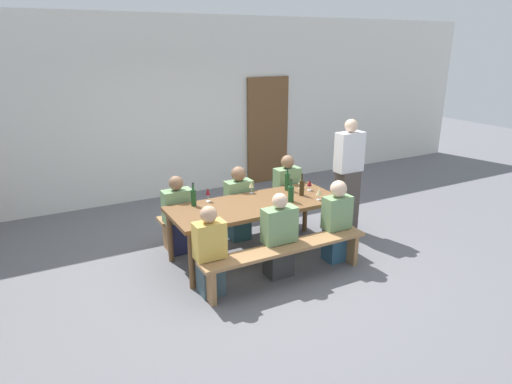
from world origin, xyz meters
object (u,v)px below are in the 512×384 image
at_px(seated_guest_near_2, 336,223).
at_px(seated_guest_far_1, 239,205).
at_px(wine_glass_1, 300,182).
at_px(standing_host, 348,179).
at_px(wine_bottle_0, 302,187).
at_px(seated_guest_far_2, 287,195).
at_px(wine_glass_2, 208,192).
at_px(seated_guest_near_1, 279,238).
at_px(wine_bottle_1, 291,193).
at_px(wine_glass_3, 251,185).
at_px(seated_guest_far_0, 178,217).
at_px(seated_guest_near_0, 210,253).
at_px(wine_glass_4, 310,183).
at_px(wine_bottle_3, 287,181).
at_px(bench_far, 232,213).
at_px(wine_glass_0, 319,192).
at_px(wine_bottle_2, 194,197).
at_px(bench_near, 286,253).
at_px(tasting_table, 256,208).
at_px(wooden_door, 268,130).

xyz_separation_m(seated_guest_near_2, seated_guest_far_1, (-0.81, 1.20, -0.01)).
height_order(wine_glass_1, standing_host, standing_host).
distance_m(wine_bottle_0, seated_guest_far_2, 0.71).
height_order(wine_glass_2, seated_guest_near_1, seated_guest_near_1).
height_order(wine_bottle_1, wine_glass_3, wine_bottle_1).
height_order(wine_glass_2, wine_glass_3, wine_glass_2).
bearing_deg(seated_guest_far_1, seated_guest_far_0, -90.00).
bearing_deg(seated_guest_near_0, wine_glass_1, -64.77).
height_order(wine_bottle_1, wine_glass_4, wine_bottle_1).
relative_size(wine_bottle_3, wine_glass_3, 2.08).
distance_m(wine_bottle_3, wine_glass_1, 0.20).
relative_size(wine_bottle_3, seated_guest_near_2, 0.30).
distance_m(bench_far, wine_bottle_0, 1.15).
xyz_separation_m(wine_glass_0, wine_glass_3, (-0.65, 0.68, 0.00)).
relative_size(wine_glass_0, seated_guest_far_2, 0.14).
height_order(wine_bottle_2, seated_guest_near_2, seated_guest_near_2).
xyz_separation_m(wine_bottle_1, wine_glass_4, (0.48, 0.27, -0.01)).
xyz_separation_m(wine_bottle_1, seated_guest_near_2, (0.42, -0.44, -0.34)).
bearing_deg(wine_glass_2, wine_glass_4, -9.73).
bearing_deg(bench_near, tasting_table, 90.00).
height_order(bench_far, seated_guest_near_2, seated_guest_near_2).
relative_size(wine_glass_2, wine_glass_3, 1.19).
relative_size(wine_glass_3, wine_glass_4, 0.98).
bearing_deg(seated_guest_near_0, standing_host, -74.45).
bearing_deg(seated_guest_near_0, wine_bottle_1, -71.83).
xyz_separation_m(wine_bottle_0, wine_bottle_1, (-0.27, -0.14, -0.00)).
bearing_deg(wine_glass_1, wine_glass_4, -56.11).
xyz_separation_m(wine_bottle_1, wine_glass_0, (0.36, -0.13, 0.00)).
xyz_separation_m(seated_guest_near_1, standing_host, (1.59, 0.69, 0.33)).
bearing_deg(seated_guest_near_2, wine_bottle_0, 15.33).
xyz_separation_m(wine_glass_4, seated_guest_far_2, (-0.06, 0.50, -0.31)).
bearing_deg(wine_bottle_2, seated_guest_near_2, -29.12).
xyz_separation_m(wine_bottle_0, wine_glass_2, (-1.22, 0.37, 0.02)).
xyz_separation_m(tasting_table, wine_bottle_2, (-0.74, 0.29, 0.18)).
bearing_deg(bench_near, wine_glass_3, 83.19).
bearing_deg(wine_bottle_0, wine_glass_3, 143.76).
bearing_deg(wine_glass_2, standing_host, -7.02).
height_order(wine_bottle_0, wine_bottle_3, wine_bottle_3).
distance_m(bench_far, seated_guest_near_1, 1.36).
xyz_separation_m(wine_glass_0, wine_glass_4, (0.12, 0.40, -0.01)).
bearing_deg(seated_guest_near_2, wine_bottle_2, 60.88).
distance_m(wooden_door, tasting_table, 3.48).
distance_m(seated_guest_near_1, standing_host, 1.76).
relative_size(wine_glass_4, seated_guest_far_1, 0.15).
relative_size(wine_bottle_3, standing_host, 0.19).
relative_size(bench_far, standing_host, 1.27).
xyz_separation_m(wooden_door, bench_far, (-1.85, -2.17, -0.69)).
bearing_deg(tasting_table, wine_bottle_0, -1.71).
xyz_separation_m(bench_far, wine_glass_1, (0.83, -0.53, 0.49)).
distance_m(wine_bottle_1, seated_guest_far_0, 1.54).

